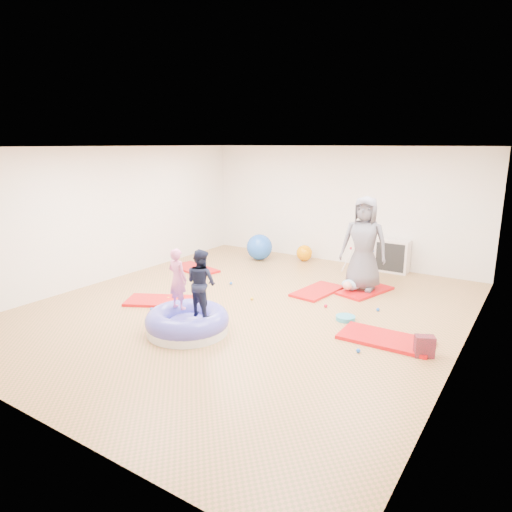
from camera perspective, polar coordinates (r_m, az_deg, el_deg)
The scene contains 19 objects.
room at distance 7.79m, azimuth -1.20°, elevation 3.13°, with size 7.01×8.01×2.81m.
gym_mat_front_left at distance 8.65m, azimuth -11.78°, elevation -5.50°, with size 1.26×0.63×0.05m, color #C70002.
gym_mat_mid_left at distance 10.70m, azimuth -7.67°, elevation -1.57°, with size 1.20×0.60×0.05m, color #C70002.
gym_mat_center_back at distance 9.10m, azimuth 7.70°, elevation -4.36°, with size 1.17×0.58×0.05m, color #C70002.
gym_mat_right at distance 7.15m, azimuth 15.86°, elevation -9.96°, with size 1.33×0.66×0.06m, color #C70002.
gym_mat_rear_right at distance 9.28m, azimuth 13.48°, elevation -4.25°, with size 1.17×0.58×0.05m, color #C70002.
inflatable_cushion at distance 7.21m, azimuth -8.57°, elevation -8.21°, with size 1.30×1.30×0.41m.
child_pink at distance 7.18m, azimuth -9.79°, elevation -2.44°, with size 0.35×0.23×0.97m, color pink.
child_navy at distance 6.83m, azimuth -6.88°, elevation -2.95°, with size 0.50×0.39×1.02m, color black.
adult_caregiver at distance 9.09m, azimuth 13.35°, elevation 1.54°, with size 0.90×0.58×1.84m, color #54525C.
infant at distance 9.14m, azimuth 11.66°, elevation -3.57°, with size 0.36×0.37×0.21m.
ball_pit_balls at distance 8.19m, azimuth 0.75°, elevation -6.26°, with size 3.85×2.21×0.06m.
exercise_ball_blue at distance 11.45m, azimuth 0.43°, elevation 1.12°, with size 0.65×0.65×0.65m, color blue.
exercise_ball_orange at distance 11.43m, azimuth 6.06°, elevation 0.38°, with size 0.40×0.40×0.40m, color orange.
infant_play_gym at distance 10.63m, azimuth 13.03°, elevation -0.07°, with size 0.69×0.66×0.53m.
cube_shelf at distance 10.81m, azimuth 16.66°, elevation 0.01°, with size 0.74×0.37×0.74m.
balance_disc at distance 7.78m, azimuth 11.12°, elevation -7.61°, with size 0.32×0.32×0.07m, color teal.
backpack at distance 6.78m, azimuth 20.30°, elevation -10.54°, with size 0.26×0.16×0.30m, color maroon.
yellow_toy at distance 8.20m, azimuth -9.03°, elevation -6.53°, with size 0.22×0.22×0.03m, color gold.
Camera 1 is at (4.30, -6.33, 2.85)m, focal length 32.00 mm.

